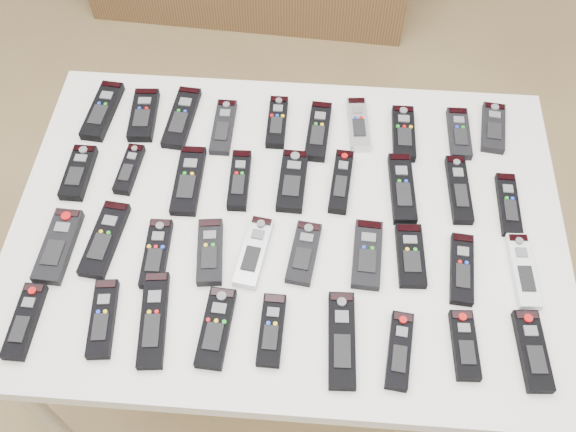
# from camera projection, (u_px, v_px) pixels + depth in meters

# --- Properties ---
(ground) EXTENTS (4.00, 4.00, 0.00)m
(ground) POSITION_uv_depth(u_px,v_px,m) (258.00, 363.00, 2.08)
(ground) COLOR olive
(ground) RESTS_ON ground
(table) EXTENTS (1.25, 0.88, 0.78)m
(table) POSITION_uv_depth(u_px,v_px,m) (288.00, 234.00, 1.51)
(table) COLOR white
(table) RESTS_ON ground
(remote_0) EXTENTS (0.07, 0.19, 0.02)m
(remote_0) POSITION_uv_depth(u_px,v_px,m) (103.00, 111.00, 1.63)
(remote_0) COLOR black
(remote_0) RESTS_ON table
(remote_1) EXTENTS (0.07, 0.17, 0.02)m
(remote_1) POSITION_uv_depth(u_px,v_px,m) (144.00, 115.00, 1.62)
(remote_1) COLOR black
(remote_1) RESTS_ON table
(remote_2) EXTENTS (0.07, 0.20, 0.02)m
(remote_2) POSITION_uv_depth(u_px,v_px,m) (182.00, 118.00, 1.62)
(remote_2) COLOR black
(remote_2) RESTS_ON table
(remote_3) EXTENTS (0.05, 0.17, 0.02)m
(remote_3) POSITION_uv_depth(u_px,v_px,m) (223.00, 127.00, 1.60)
(remote_3) COLOR black
(remote_3) RESTS_ON table
(remote_4) EXTENTS (0.05, 0.16, 0.02)m
(remote_4) POSITION_uv_depth(u_px,v_px,m) (277.00, 122.00, 1.61)
(remote_4) COLOR black
(remote_4) RESTS_ON table
(remote_5) EXTENTS (0.06, 0.18, 0.02)m
(remote_5) POSITION_uv_depth(u_px,v_px,m) (318.00, 131.00, 1.59)
(remote_5) COLOR black
(remote_5) RESTS_ON table
(remote_6) EXTENTS (0.06, 0.17, 0.02)m
(remote_6) POSITION_uv_depth(u_px,v_px,m) (358.00, 124.00, 1.60)
(remote_6) COLOR #B7B7BC
(remote_6) RESTS_ON table
(remote_7) EXTENTS (0.05, 0.17, 0.02)m
(remote_7) POSITION_uv_depth(u_px,v_px,m) (403.00, 133.00, 1.59)
(remote_7) COLOR black
(remote_7) RESTS_ON table
(remote_8) EXTENTS (0.05, 0.16, 0.02)m
(remote_8) POSITION_uv_depth(u_px,v_px,m) (459.00, 133.00, 1.59)
(remote_8) COLOR black
(remote_8) RESTS_ON table
(remote_9) EXTENTS (0.07, 0.16, 0.02)m
(remote_9) POSITION_uv_depth(u_px,v_px,m) (493.00, 128.00, 1.60)
(remote_9) COLOR black
(remote_9) RESTS_ON table
(remote_10) EXTENTS (0.06, 0.15, 0.02)m
(remote_10) POSITION_uv_depth(u_px,v_px,m) (79.00, 173.00, 1.52)
(remote_10) COLOR black
(remote_10) RESTS_ON table
(remote_11) EXTENTS (0.05, 0.14, 0.02)m
(remote_11) POSITION_uv_depth(u_px,v_px,m) (129.00, 169.00, 1.53)
(remote_11) COLOR black
(remote_11) RESTS_ON table
(remote_12) EXTENTS (0.06, 0.19, 0.02)m
(remote_12) POSITION_uv_depth(u_px,v_px,m) (188.00, 180.00, 1.51)
(remote_12) COLOR black
(remote_12) RESTS_ON table
(remote_13) EXTENTS (0.05, 0.16, 0.02)m
(remote_13) POSITION_uv_depth(u_px,v_px,m) (239.00, 180.00, 1.51)
(remote_13) COLOR black
(remote_13) RESTS_ON table
(remote_14) EXTENTS (0.07, 0.17, 0.02)m
(remote_14) POSITION_uv_depth(u_px,v_px,m) (292.00, 181.00, 1.51)
(remote_14) COLOR black
(remote_14) RESTS_ON table
(remote_15) EXTENTS (0.06, 0.18, 0.02)m
(remote_15) POSITION_uv_depth(u_px,v_px,m) (341.00, 182.00, 1.50)
(remote_15) COLOR black
(remote_15) RESTS_ON table
(remote_16) EXTENTS (0.06, 0.19, 0.02)m
(remote_16) POSITION_uv_depth(u_px,v_px,m) (402.00, 188.00, 1.49)
(remote_16) COLOR black
(remote_16) RESTS_ON table
(remote_17) EXTENTS (0.05, 0.19, 0.02)m
(remote_17) POSITION_uv_depth(u_px,v_px,m) (459.00, 189.00, 1.49)
(remote_17) COLOR black
(remote_17) RESTS_ON table
(remote_18) EXTENTS (0.04, 0.17, 0.02)m
(remote_18) POSITION_uv_depth(u_px,v_px,m) (508.00, 205.00, 1.47)
(remote_18) COLOR black
(remote_18) RESTS_ON table
(remote_19) EXTENTS (0.07, 0.18, 0.02)m
(remote_19) POSITION_uv_depth(u_px,v_px,m) (58.00, 246.00, 1.41)
(remote_19) COLOR black
(remote_19) RESTS_ON table
(remote_20) EXTENTS (0.08, 0.19, 0.02)m
(remote_20) POSITION_uv_depth(u_px,v_px,m) (105.00, 239.00, 1.42)
(remote_20) COLOR black
(remote_20) RESTS_ON table
(remote_21) EXTENTS (0.06, 0.17, 0.02)m
(remote_21) POSITION_uv_depth(u_px,v_px,m) (156.00, 253.00, 1.40)
(remote_21) COLOR black
(remote_21) RESTS_ON table
(remote_22) EXTENTS (0.07, 0.16, 0.02)m
(remote_22) POSITION_uv_depth(u_px,v_px,m) (210.00, 252.00, 1.40)
(remote_22) COLOR black
(remote_22) RESTS_ON table
(remote_23) EXTENTS (0.08, 0.18, 0.02)m
(remote_23) POSITION_uv_depth(u_px,v_px,m) (254.00, 252.00, 1.40)
(remote_23) COLOR #B7B7BC
(remote_23) RESTS_ON table
(remote_24) EXTENTS (0.07, 0.16, 0.02)m
(remote_24) POSITION_uv_depth(u_px,v_px,m) (304.00, 253.00, 1.40)
(remote_24) COLOR black
(remote_24) RESTS_ON table
(remote_25) EXTENTS (0.07, 0.17, 0.02)m
(remote_25) POSITION_uv_depth(u_px,v_px,m) (367.00, 254.00, 1.39)
(remote_25) COLOR black
(remote_25) RESTS_ON table
(remote_26) EXTENTS (0.06, 0.16, 0.02)m
(remote_26) POSITION_uv_depth(u_px,v_px,m) (410.00, 256.00, 1.39)
(remote_26) COLOR black
(remote_26) RESTS_ON table
(remote_27) EXTENTS (0.06, 0.17, 0.02)m
(remote_27) POSITION_uv_depth(u_px,v_px,m) (462.00, 269.00, 1.38)
(remote_27) COLOR black
(remote_27) RESTS_ON table
(remote_28) EXTENTS (0.06, 0.18, 0.02)m
(remote_28) POSITION_uv_depth(u_px,v_px,m) (523.00, 271.00, 1.37)
(remote_28) COLOR silver
(remote_28) RESTS_ON table
(remote_29) EXTENTS (0.05, 0.17, 0.02)m
(remote_29) POSITION_uv_depth(u_px,v_px,m) (25.00, 321.00, 1.31)
(remote_29) COLOR black
(remote_29) RESTS_ON table
(remote_30) EXTENTS (0.07, 0.17, 0.02)m
(remote_30) POSITION_uv_depth(u_px,v_px,m) (103.00, 318.00, 1.31)
(remote_30) COLOR black
(remote_30) RESTS_ON table
(remote_31) EXTENTS (0.07, 0.21, 0.02)m
(remote_31) POSITION_uv_depth(u_px,v_px,m) (154.00, 319.00, 1.31)
(remote_31) COLOR black
(remote_31) RESTS_ON table
(remote_32) EXTENTS (0.07, 0.17, 0.02)m
(remote_32) POSITION_uv_depth(u_px,v_px,m) (216.00, 328.00, 1.30)
(remote_32) COLOR black
(remote_32) RESTS_ON table
(remote_33) EXTENTS (0.05, 0.15, 0.02)m
(remote_33) POSITION_uv_depth(u_px,v_px,m) (272.00, 330.00, 1.30)
(remote_33) COLOR black
(remote_33) RESTS_ON table
(remote_34) EXTENTS (0.06, 0.21, 0.02)m
(remote_34) POSITION_uv_depth(u_px,v_px,m) (342.00, 340.00, 1.28)
(remote_34) COLOR black
(remote_34) RESTS_ON table
(remote_35) EXTENTS (0.06, 0.16, 0.02)m
(remote_35) POSITION_uv_depth(u_px,v_px,m) (399.00, 350.00, 1.27)
(remote_35) COLOR black
(remote_35) RESTS_ON table
(remote_36) EXTENTS (0.05, 0.15, 0.02)m
(remote_36) POSITION_uv_depth(u_px,v_px,m) (465.00, 345.00, 1.28)
(remote_36) COLOR black
(remote_36) RESTS_ON table
(remote_37) EXTENTS (0.06, 0.17, 0.02)m
(remote_37) POSITION_uv_depth(u_px,v_px,m) (532.00, 351.00, 1.27)
(remote_37) COLOR black
(remote_37) RESTS_ON table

